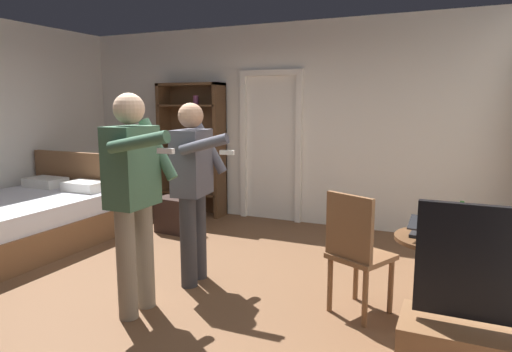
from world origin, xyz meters
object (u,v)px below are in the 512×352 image
wooden_chair (356,249)px  laptop (433,231)px  bookshelf (193,144)px  bottle_on_table (460,225)px  side_table (436,267)px  bed (27,219)px  person_blue_shirt (134,189)px  person_striped_shirt (193,182)px  suitcase_dark (177,215)px

wooden_chair → laptop: bearing=0.4°
bookshelf → bottle_on_table: (3.69, -2.40, -0.24)m
laptop → bottle_on_table: (0.17, -0.04, 0.07)m
side_table → bottle_on_table: bearing=-29.7°
bed → bottle_on_table: size_ratio=6.55×
person_blue_shirt → bed: bearing=159.4°
bookshelf → person_striped_shirt: bearing=-57.8°
bottle_on_table → person_blue_shirt: 2.41m
side_table → laptop: laptop is taller
person_blue_shirt → wooden_chair: bearing=22.6°
bed → suitcase_dark: bed is taller
wooden_chair → suitcase_dark: size_ratio=1.86×
bed → bookshelf: bookshelf is taller
person_blue_shirt → bottle_on_table: bearing=15.2°
wooden_chair → person_blue_shirt: 1.79m
bottle_on_table → wooden_chair: 0.78m
bookshelf → person_striped_shirt: bookshelf is taller
bottle_on_table → bed: bearing=176.8°
side_table → bottle_on_table: bottle_on_table is taller
laptop → bookshelf: bearing=146.1°
side_table → person_striped_shirt: (-2.09, 0.01, 0.49)m
suitcase_dark → side_table: bearing=-17.0°
laptop → bottle_on_table: 0.19m
laptop → wooden_chair: 0.59m
bookshelf → laptop: 4.25m
bookshelf → suitcase_dark: (0.36, -1.01, -0.84)m
bookshelf → wooden_chair: bookshelf is taller
bookshelf → person_striped_shirt: (1.46, -2.31, -0.11)m
bottle_on_table → laptop: bearing=167.9°
bed → wooden_chair: (3.96, -0.23, 0.24)m
wooden_chair → bookshelf: bearing=141.4°
bookshelf → person_striped_shirt: size_ratio=1.17×
side_table → wooden_chair: 0.59m
bed → side_table: (4.54, -0.18, 0.17)m
side_table → bottle_on_table: (0.14, -0.08, 0.36)m
person_striped_shirt → bookshelf: bearing=122.2°
wooden_chair → bed: bearing=176.7°
laptop → person_striped_shirt: person_striped_shirt is taller
bed → laptop: (4.51, -0.22, 0.45)m
bed → bookshelf: (0.99, 2.14, 0.76)m
bookshelf → bottle_on_table: bookshelf is taller
laptop → side_table: bearing=52.6°
laptop → person_blue_shirt: person_blue_shirt is taller
wooden_chair → side_table: bearing=4.6°
wooden_chair → suitcase_dark: 2.95m
wooden_chair → bottle_on_table: bearing=-2.6°
bookshelf → suitcase_dark: 1.36m
side_table → suitcase_dark: bearing=157.6°
bed → bottle_on_table: bearing=-3.2°
bottle_on_table → person_striped_shirt: 2.24m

